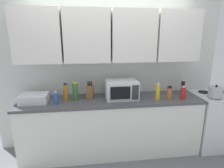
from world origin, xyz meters
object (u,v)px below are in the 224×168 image
at_px(kettle, 216,92).
at_px(bottle_soy_dark, 183,87).
at_px(bottle_red_sauce, 183,93).
at_px(bottle_amber_vinegar, 66,92).
at_px(dish_rack, 34,98).
at_px(knife_block, 90,92).
at_px(bottle_green_oil, 75,92).
at_px(bottle_spice_jar, 169,93).
at_px(microwave, 121,89).
at_px(bottle_blue_cleaner, 56,98).
at_px(bottle_yellow_mustard, 158,92).
at_px(stove_range, 215,120).

height_order(kettle, bottle_soy_dark, bottle_soy_dark).
bearing_deg(bottle_red_sauce, kettle, -1.88).
distance_m(kettle, bottle_amber_vinegar, 2.27).
distance_m(bottle_amber_vinegar, bottle_red_sauce, 1.75).
relative_size(dish_rack, bottle_red_sauce, 1.89).
relative_size(knife_block, bottle_soy_dark, 1.12).
relative_size(dish_rack, bottle_green_oil, 1.38).
bearing_deg(bottle_spice_jar, microwave, 169.64).
bearing_deg(bottle_blue_cleaner, knife_block, 21.74).
relative_size(microwave, bottle_green_oil, 1.74).
height_order(bottle_amber_vinegar, bottle_blue_cleaner, bottle_amber_vinegar).
bearing_deg(dish_rack, microwave, 0.82).
bearing_deg(bottle_amber_vinegar, kettle, -4.21).
bearing_deg(kettle, bottle_green_oil, 175.37).
distance_m(bottle_yellow_mustard, bottle_spice_jar, 0.19).
height_order(bottle_soy_dark, bottle_amber_vinegar, bottle_amber_vinegar).
distance_m(bottle_yellow_mustard, bottle_red_sauce, 0.39).
relative_size(bottle_amber_vinegar, bottle_red_sauce, 1.32).
relative_size(microwave, bottle_yellow_mustard, 1.83).
relative_size(stove_range, bottle_blue_cleaner, 5.03).
distance_m(microwave, bottle_blue_cleaner, 0.96).
height_order(bottle_soy_dark, bottle_yellow_mustard, bottle_yellow_mustard).
relative_size(dish_rack, bottle_blue_cleaner, 2.10).
distance_m(knife_block, bottle_blue_cleaner, 0.51).
xyz_separation_m(kettle, bottle_red_sauce, (-0.52, 0.02, 0.00)).
bearing_deg(bottle_amber_vinegar, knife_block, 11.83).
relative_size(bottle_spice_jar, bottle_red_sauce, 0.99).
bearing_deg(kettle, microwave, 172.93).
relative_size(dish_rack, bottle_soy_dark, 1.60).
xyz_separation_m(dish_rack, bottle_yellow_mustard, (1.80, -0.13, 0.06)).
relative_size(kettle, bottle_blue_cleaner, 1.15).
bearing_deg(bottle_green_oil, microwave, 0.49).
distance_m(knife_block, bottle_yellow_mustard, 1.02).
height_order(bottle_yellow_mustard, bottle_green_oil, bottle_green_oil).
bearing_deg(bottle_blue_cleaner, bottle_amber_vinegar, 43.58).
height_order(knife_block, bottle_blue_cleaner, knife_block).
distance_m(microwave, bottle_soy_dark, 1.04).
bearing_deg(bottle_amber_vinegar, bottle_spice_jar, -4.41).
height_order(bottle_soy_dark, bottle_green_oil, bottle_green_oil).
bearing_deg(bottle_spice_jar, kettle, -3.79).
xyz_separation_m(bottle_red_sauce, bottle_blue_cleaner, (-1.87, 0.03, -0.01)).
bearing_deg(bottle_soy_dark, kettle, -32.19).
bearing_deg(microwave, bottle_blue_cleaner, -172.40).
bearing_deg(bottle_spice_jar, bottle_amber_vinegar, 175.59).
xyz_separation_m(bottle_amber_vinegar, bottle_blue_cleaner, (-0.12, -0.12, -0.04)).
distance_m(microwave, bottle_yellow_mustard, 0.54).
distance_m(stove_range, bottle_green_oil, 2.37).
distance_m(dish_rack, knife_block, 0.80).
xyz_separation_m(bottle_spice_jar, bottle_blue_cleaner, (-1.66, 0.00, -0.01)).
distance_m(bottle_spice_jar, bottle_red_sauce, 0.21).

